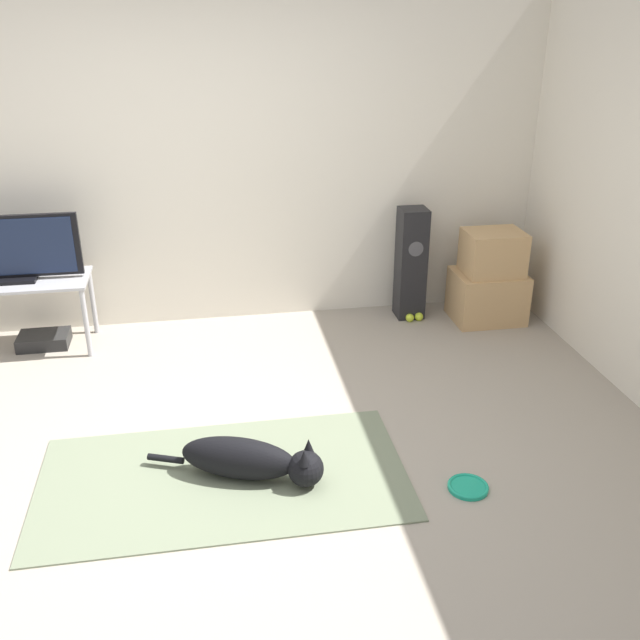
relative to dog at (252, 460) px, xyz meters
name	(u,v)px	position (x,y,z in m)	size (l,w,h in m)	color
ground_plane	(229,470)	(-0.12, 0.11, -0.12)	(12.00, 12.00, 0.00)	#9E9384
wall_back	(204,157)	(-0.12, 2.21, 1.15)	(8.00, 0.06, 2.55)	silver
area_rug	(224,478)	(-0.15, 0.03, -0.12)	(1.94, 1.04, 0.01)	slate
dog	(252,460)	(0.00, 0.00, 0.00)	(0.92, 0.43, 0.25)	black
frisbee	(468,487)	(1.10, -0.27, -0.11)	(0.21, 0.21, 0.03)	#199E7A
cardboard_box_lower	(487,296)	(2.01, 1.78, 0.07)	(0.54, 0.43, 0.39)	tan
cardboard_box_upper	(493,253)	(2.02, 1.77, 0.44)	(0.44, 0.35, 0.34)	tan
floor_speaker	(411,264)	(1.43, 1.96, 0.32)	(0.21, 0.22, 0.88)	black
tv_stand	(14,290)	(-1.51, 1.85, 0.34)	(1.04, 0.46, 0.53)	#A8A8AD
tv	(6,250)	(-1.51, 1.85, 0.64)	(0.99, 0.20, 0.47)	black
tennis_ball_by_boxes	(419,317)	(1.48, 1.84, -0.09)	(0.07, 0.07, 0.07)	#C6E033
tennis_ball_near_speaker	(410,318)	(1.40, 1.83, -0.09)	(0.07, 0.07, 0.07)	#C6E033
game_console	(44,340)	(-1.38, 1.87, -0.08)	(0.36, 0.25, 0.09)	black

